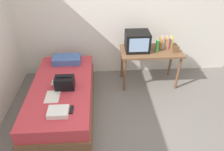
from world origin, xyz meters
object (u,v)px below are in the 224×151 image
bed (63,98)px  desk (151,55)px  book_row (166,43)px  handbag (65,83)px  tv (137,41)px  picture_frame (176,49)px  magazine (53,97)px  pillow (67,60)px  remote_dark (72,110)px  water_bottle (157,46)px  remote_silver (53,83)px  folded_towel (58,112)px

bed → desk: 1.83m
bed → book_row: bearing=23.4°
handbag → tv: bearing=33.6°
tv → picture_frame: tv is taller
handbag → magazine: size_ratio=1.03×
tv → pillow: 1.38m
pillow → desk: bearing=0.4°
handbag → remote_dark: (0.15, -0.52, -0.09)m
tv → water_bottle: 0.38m
bed → remote_dark: remote_dark is taller
water_bottle → remote_silver: bearing=-161.4°
tv → handbag: (-1.27, -0.84, -0.29)m
bed → folded_towel: size_ratio=7.14×
water_bottle → folded_towel: bearing=-141.1°
tv → picture_frame: bearing=-11.7°
book_row → handbag: size_ratio=0.78×
water_bottle → magazine: size_ratio=0.81×
remote_silver → folded_towel: (0.20, -0.71, 0.03)m
water_bottle → tv: bearing=166.7°
desk → remote_silver: 1.89m
desk → book_row: bearing=16.6°
magazine → remote_silver: (-0.05, 0.34, 0.01)m
picture_frame → folded_towel: 2.39m
book_row → bed: bearing=-156.6°
bed → handbag: handbag is taller
magazine → bed: bearing=73.6°
handbag → remote_silver: handbag is taller
remote_silver → folded_towel: size_ratio=0.51×
tv → water_bottle: size_ratio=1.88×
tv → remote_silver: size_ratio=3.06×
tv → water_bottle: (0.37, -0.09, -0.06)m
desk → magazine: desk is taller
bed → book_row: 2.18m
bed → pillow: bearing=88.8°
tv → magazine: bearing=-143.7°
handbag → pillow: bearing=94.8°
picture_frame → remote_dark: size_ratio=0.80×
picture_frame → desk: bearing=164.4°
handbag → remote_dark: bearing=-73.8°
book_row → handbag: book_row is taller
bed → magazine: magazine is taller
tv → book_row: size_ratio=1.88×
water_bottle → desk: bearing=146.5°
magazine → pillow: bearing=84.4°
water_bottle → pillow: size_ratio=0.45×
pillow → magazine: (-0.10, -1.02, -0.06)m
pillow → folded_towel: size_ratio=1.85×
magazine → remote_silver: 0.35m
handbag → remote_silver: 0.27m
tv → picture_frame: size_ratio=3.51×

